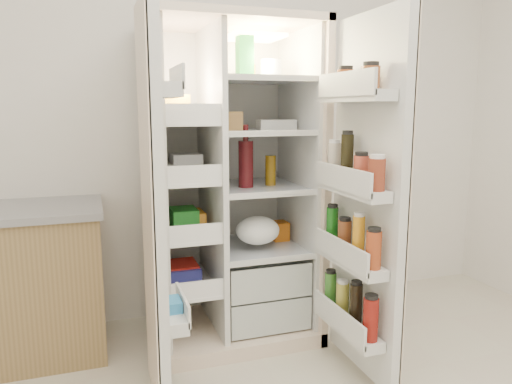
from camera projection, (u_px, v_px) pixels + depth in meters
name	position (u px, v px, depth m)	size (l,w,h in m)	color
wall_back	(222.00, 105.00, 3.07)	(4.00, 0.02, 2.70)	white
refrigerator	(231.00, 209.00, 2.83)	(0.92, 0.70, 1.80)	beige
freezer_door	(154.00, 211.00, 2.08)	(0.15, 0.40, 1.72)	silver
fridge_door	(364.00, 204.00, 2.31)	(0.17, 0.58, 1.72)	silver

